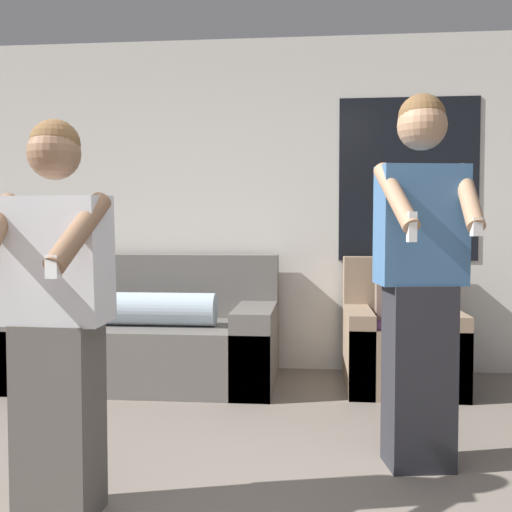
# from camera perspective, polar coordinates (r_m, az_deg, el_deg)

# --- Properties ---
(wall_back) EXTENTS (6.55, 0.07, 2.70)m
(wall_back) POSITION_cam_1_polar(r_m,az_deg,el_deg) (4.95, -0.03, 4.90)
(wall_back) COLOR silver
(wall_back) RESTS_ON ground_plane
(couch) EXTENTS (1.88, 0.97, 0.95)m
(couch) POSITION_cam_1_polar(r_m,az_deg,el_deg) (4.65, -9.90, -7.71)
(couch) COLOR slate
(couch) RESTS_ON ground_plane
(armchair) EXTENTS (0.81, 0.84, 0.94)m
(armchair) POSITION_cam_1_polar(r_m,az_deg,el_deg) (4.57, 13.59, -7.92)
(armchair) COLOR #937A60
(armchair) RESTS_ON ground_plane
(person_left) EXTENTS (0.47, 0.47, 1.59)m
(person_left) POSITION_cam_1_polar(r_m,az_deg,el_deg) (2.51, -18.46, -5.70)
(person_left) COLOR #56514C
(person_left) RESTS_ON ground_plane
(person_right) EXTENTS (0.47, 0.50, 1.80)m
(person_right) POSITION_cam_1_polar(r_m,az_deg,el_deg) (2.98, 15.38, -1.78)
(person_right) COLOR #28282D
(person_right) RESTS_ON ground_plane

